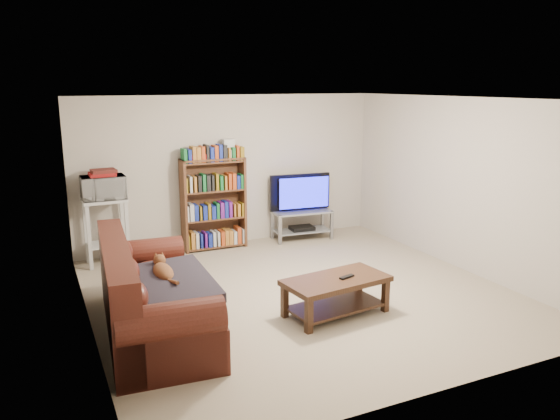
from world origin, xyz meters
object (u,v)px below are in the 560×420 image
sofa (147,302)px  coffee_table (336,289)px  tv_stand (302,220)px  bookshelf (214,203)px

sofa → coffee_table: 2.08m
tv_stand → bookshelf: size_ratio=0.70×
coffee_table → bookshelf: bookshelf is taller
sofa → bookshelf: bookshelf is taller
tv_stand → bookshelf: 1.56m
bookshelf → coffee_table: bearing=-81.1°
coffee_table → sofa: bearing=161.1°
coffee_table → bookshelf: size_ratio=0.87×
sofa → coffee_table: bearing=-7.3°
coffee_table → tv_stand: bearing=63.1°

